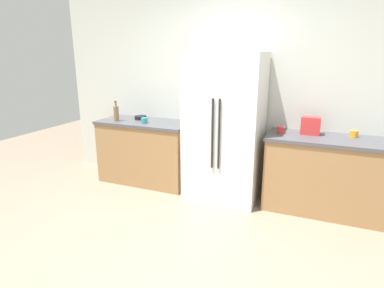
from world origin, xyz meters
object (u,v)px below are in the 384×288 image
at_px(refrigerator, 225,128).
at_px(toaster, 311,126).
at_px(bottle_a, 116,113).
at_px(cup_a, 281,130).
at_px(cup_b, 144,121).
at_px(bowl_a, 141,118).
at_px(cup_c, 354,134).

bearing_deg(refrigerator, toaster, 8.59).
distance_m(bottle_a, cup_a, 2.23).
bearing_deg(toaster, cup_a, -166.11).
distance_m(toaster, cup_b, 2.13).
bearing_deg(toaster, bowl_a, 179.99).
distance_m(refrigerator, cup_c, 1.47).
bearing_deg(refrigerator, cup_b, -176.84).
xyz_separation_m(cup_a, cup_c, (0.79, 0.13, -0.00)).
xyz_separation_m(refrigerator, cup_c, (1.46, 0.20, 0.02)).
bearing_deg(cup_b, refrigerator, 3.16).
bearing_deg(cup_c, toaster, -173.91).
relative_size(cup_a, bowl_a, 0.54).
bearing_deg(cup_c, refrigerator, -172.21).
bearing_deg(bottle_a, cup_b, 2.85).
distance_m(refrigerator, cup_a, 0.67).
relative_size(cup_a, cup_b, 1.04).
bearing_deg(cup_b, cup_a, 4.20).
height_order(bottle_a, cup_c, bottle_a).
bearing_deg(cup_b, bowl_a, 131.52).
relative_size(bottle_a, cup_c, 3.21).
bearing_deg(cup_c, cup_a, -170.66).
height_order(bottle_a, cup_b, bottle_a).
bearing_deg(toaster, bottle_a, -174.77).
bearing_deg(refrigerator, bowl_a, 173.45).
bearing_deg(cup_a, cup_c, 9.34).
relative_size(refrigerator, bottle_a, 6.48).
bearing_deg(bottle_a, refrigerator, 3.07).
bearing_deg(toaster, refrigerator, -171.41).
distance_m(cup_a, cup_c, 0.80).
relative_size(cup_c, bowl_a, 0.52).
height_order(cup_a, bowl_a, cup_a).
bearing_deg(cup_a, toaster, 13.89).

